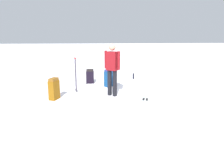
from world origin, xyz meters
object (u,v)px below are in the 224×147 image
Objects in this scene: backpack_large_dark at (54,89)px; backpack_small_spare at (109,78)px; skier_standing at (112,67)px; backpack_bright at (90,76)px; ski_pair_near at (145,100)px; thermos_bottle at (133,76)px; ski_poles_planted_near at (76,73)px.

backpack_small_spare is (-1.40, 1.79, -0.00)m from backpack_large_dark.
skier_standing is 2.91× the size of backpack_bright.
ski_pair_near is at bearing 29.58° from backpack_small_spare.
backpack_small_spare reaches higher than thermos_bottle.
backpack_bright is at bearing -143.39° from ski_pair_near.
backpack_small_spare is at bearing -45.63° from thermos_bottle.
ski_pair_near is 2.04m from backpack_small_spare.
skier_standing is 1.47m from ski_pair_near.
backpack_large_dark is 1.01× the size of backpack_small_spare.
ski_pair_near is at bearing 63.54° from ski_poles_planted_near.
backpack_bright is 2.04m from thermos_bottle.
ski_poles_planted_near is at bearing -112.51° from skier_standing.
skier_standing reaches higher than backpack_small_spare.
skier_standing is 1.40× the size of ski_poles_planted_near.
backpack_large_dark reaches higher than thermos_bottle.
backpack_large_dark reaches higher than backpack_bright.
ski_poles_planted_near reaches higher than thermos_bottle.
ski_poles_planted_near is at bearing -20.06° from backpack_bright.
skier_standing is 1.33m from backpack_small_spare.
thermos_bottle is (-1.18, 1.21, -0.20)m from backpack_small_spare.
backpack_large_dark is 1.15× the size of backpack_bright.
thermos_bottle is (-2.58, 3.00, -0.20)m from backpack_large_dark.
backpack_small_spare is at bearing -150.42° from ski_pair_near.
thermos_bottle is (-0.60, 1.95, -0.16)m from backpack_bright.
backpack_large_dark is 1.01m from ski_poles_planted_near.
ski_pair_near is at bearing -4.18° from thermos_bottle.
backpack_large_dark is 2.59× the size of thermos_bottle.
backpack_large_dark reaches higher than backpack_small_spare.
ski_pair_near is 3.15× the size of backpack_bright.
backpack_small_spare is at bearing -178.55° from skier_standing.
ski_pair_near is 7.07× the size of thermos_bottle.
ski_poles_planted_near is (1.24, -0.45, 0.39)m from backpack_bright.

